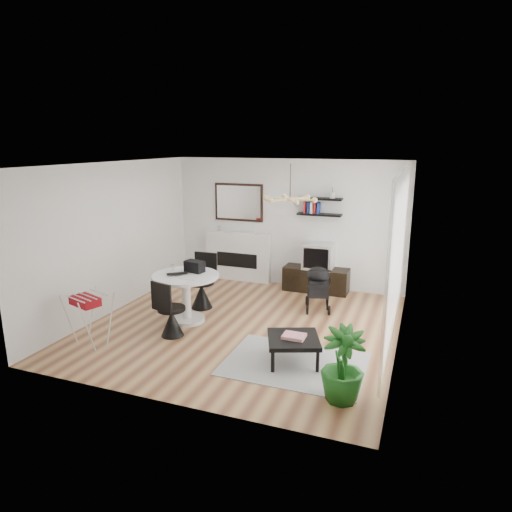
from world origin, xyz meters
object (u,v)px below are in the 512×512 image
at_px(fireplace, 238,250).
at_px(potted_plant, 343,365).
at_px(stroller, 318,290).
at_px(crt_tv, 319,256).
at_px(dining_table, 186,291).
at_px(drying_rack, 90,318).
at_px(coffee_table, 293,340).
at_px(tv_console, 316,279).

relative_size(fireplace, potted_plant, 2.33).
bearing_deg(stroller, crt_tv, 87.48).
distance_m(dining_table, drying_rack, 1.64).
bearing_deg(coffee_table, potted_plant, -42.15).
relative_size(crt_tv, drying_rack, 0.74).
height_order(drying_rack, potted_plant, potted_plant).
xyz_separation_m(crt_tv, coffee_table, (0.40, -3.22, -0.43)).
xyz_separation_m(tv_console, potted_plant, (1.25, -3.97, 0.21)).
bearing_deg(dining_table, stroller, 34.91).
distance_m(crt_tv, stroller, 1.10).
bearing_deg(potted_plant, coffee_table, 137.85).
xyz_separation_m(dining_table, coffee_table, (2.16, -0.83, -0.22)).
bearing_deg(coffee_table, fireplace, 123.64).
distance_m(fireplace, crt_tv, 1.87).
distance_m(tv_console, coffee_table, 3.26).
bearing_deg(drying_rack, dining_table, 74.47).
distance_m(stroller, potted_plant, 3.12).
height_order(fireplace, stroller, fireplace).
bearing_deg(fireplace, dining_table, -87.70).
distance_m(crt_tv, coffee_table, 3.28).
xyz_separation_m(crt_tv, drying_rack, (-2.67, -3.75, -0.34)).
relative_size(tv_console, stroller, 1.53).
bearing_deg(stroller, dining_table, -160.71).
distance_m(fireplace, coffee_table, 4.09).
height_order(drying_rack, stroller, stroller).
height_order(drying_rack, coffee_table, drying_rack).
distance_m(coffee_table, potted_plant, 1.11).
distance_m(fireplace, stroller, 2.42).
xyz_separation_m(stroller, coffee_table, (0.16, -2.22, -0.04)).
distance_m(tv_console, crt_tv, 0.51).
bearing_deg(drying_rack, coffee_table, 28.18).
relative_size(drying_rack, potted_plant, 0.87).
relative_size(tv_console, potted_plant, 1.45).
xyz_separation_m(fireplace, crt_tv, (1.86, -0.17, 0.08)).
bearing_deg(fireplace, crt_tv, -5.25).
bearing_deg(coffee_table, dining_table, 158.93).
bearing_deg(crt_tv, fireplace, 174.75).
bearing_deg(tv_console, crt_tv, -5.12).
bearing_deg(dining_table, tv_console, 54.32).
distance_m(tv_console, dining_table, 2.97).
bearing_deg(tv_console, dining_table, -125.68).
distance_m(fireplace, tv_console, 1.88).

